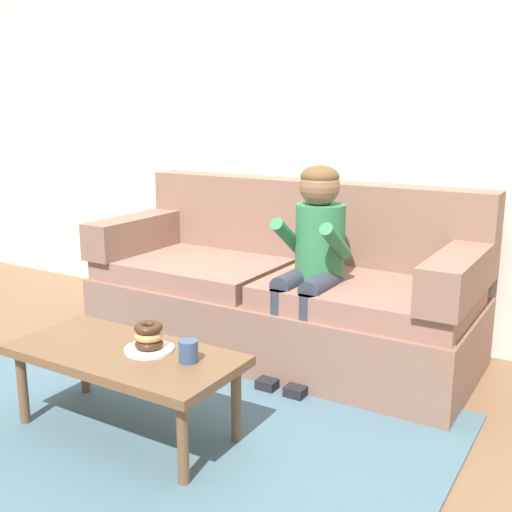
% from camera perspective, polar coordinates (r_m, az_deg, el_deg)
% --- Properties ---
extents(ground, '(10.00, 10.00, 0.00)m').
position_cam_1_polar(ground, '(3.08, -6.91, -13.18)').
color(ground, brown).
extents(wall_back, '(8.00, 0.10, 2.80)m').
position_cam_1_polar(wall_back, '(3.95, 5.44, 13.69)').
color(wall_back, silver).
rests_on(wall_back, ground).
extents(area_rug, '(2.60, 1.69, 0.01)m').
position_cam_1_polar(area_rug, '(2.91, -10.04, -14.86)').
color(area_rug, '#476675').
rests_on(area_rug, ground).
extents(couch, '(2.20, 0.90, 0.97)m').
position_cam_1_polar(couch, '(3.57, 2.52, -3.35)').
color(couch, '#846051').
rests_on(couch, ground).
extents(coffee_table, '(1.01, 0.48, 0.38)m').
position_cam_1_polar(coffee_table, '(2.70, -12.09, -9.43)').
color(coffee_table, brown).
rests_on(coffee_table, ground).
extents(person_child, '(0.34, 0.58, 1.10)m').
position_cam_1_polar(person_child, '(3.18, 5.33, 0.55)').
color(person_child, '#337A4C').
rests_on(person_child, ground).
extents(plate, '(0.21, 0.21, 0.01)m').
position_cam_1_polar(plate, '(2.66, -9.87, -8.52)').
color(plate, white).
rests_on(plate, coffee_table).
extents(donut, '(0.17, 0.17, 0.04)m').
position_cam_1_polar(donut, '(2.65, -9.89, -8.01)').
color(donut, '#422619').
rests_on(donut, plate).
extents(donut_second, '(0.16, 0.16, 0.04)m').
position_cam_1_polar(donut_second, '(2.64, -9.92, -7.29)').
color(donut_second, tan).
rests_on(donut_second, donut).
extents(donut_third, '(0.14, 0.14, 0.04)m').
position_cam_1_polar(donut_third, '(2.63, -9.95, -6.55)').
color(donut_third, '#422619').
rests_on(donut_third, donut_second).
extents(mug, '(0.08, 0.08, 0.09)m').
position_cam_1_polar(mug, '(2.52, -6.29, -8.76)').
color(mug, '#334C72').
rests_on(mug, coffee_table).
extents(toy_controller, '(0.23, 0.09, 0.05)m').
position_cam_1_polar(toy_controller, '(3.44, -14.31, -10.13)').
color(toy_controller, blue).
rests_on(toy_controller, ground).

